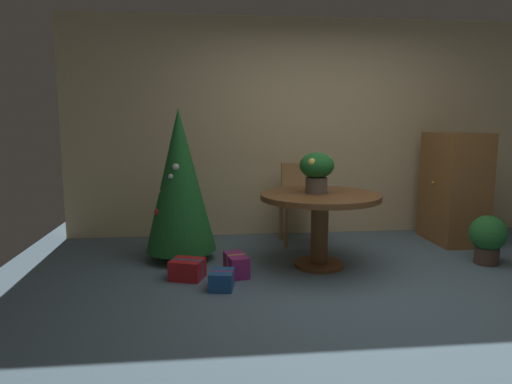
{
  "coord_description": "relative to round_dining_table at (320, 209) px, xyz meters",
  "views": [
    {
      "loc": [
        -1.32,
        -3.38,
        1.37
      ],
      "look_at": [
        -0.92,
        0.33,
        0.81
      ],
      "focal_mm": 32.23,
      "sensor_mm": 36.0,
      "label": 1
    }
  ],
  "objects": [
    {
      "name": "potted_plant",
      "position": [
        1.65,
        -0.09,
        -0.29
      ],
      "size": [
        0.35,
        0.35,
        0.48
      ],
      "color": "#4C382D",
      "rests_on": "ground_plane"
    },
    {
      "name": "wooden_chair_far",
      "position": [
        0.0,
        0.93,
        -0.04
      ],
      "size": [
        0.45,
        0.42,
        0.91
      ],
      "color": "#B27F4C",
      "rests_on": "ground_plane"
    },
    {
      "name": "gift_box_red",
      "position": [
        -1.24,
        -0.23,
        -0.47
      ],
      "size": [
        0.34,
        0.31,
        0.18
      ],
      "color": "red",
      "rests_on": "ground_plane"
    },
    {
      "name": "gift_box_purple",
      "position": [
        -0.81,
        -0.17,
        -0.46
      ],
      "size": [
        0.23,
        0.34,
        0.19
      ],
      "color": "#9E287A",
      "rests_on": "ground_plane"
    },
    {
      "name": "back_wall_panel",
      "position": [
        0.26,
        1.4,
        0.74
      ],
      "size": [
        6.0,
        0.1,
        2.6
      ],
      "primitive_type": "cube",
      "color": "beige",
      "rests_on": "ground_plane"
    },
    {
      "name": "round_dining_table",
      "position": [
        0.0,
        0.0,
        0.0
      ],
      "size": [
        1.13,
        1.13,
        0.71
      ],
      "color": "brown",
      "rests_on": "ground_plane"
    },
    {
      "name": "ground_plane",
      "position": [
        0.26,
        -0.8,
        -0.56
      ],
      "size": [
        6.6,
        6.6,
        0.0
      ],
      "primitive_type": "plane",
      "color": "slate"
    },
    {
      "name": "holiday_tree",
      "position": [
        -1.33,
        0.38,
        0.25
      ],
      "size": [
        0.7,
        0.7,
        1.51
      ],
      "color": "brown",
      "rests_on": "ground_plane"
    },
    {
      "name": "wooden_cabinet",
      "position": [
        1.76,
        0.76,
        0.07
      ],
      "size": [
        0.52,
        0.75,
        1.26
      ],
      "color": "brown",
      "rests_on": "ground_plane"
    },
    {
      "name": "flower_vase",
      "position": [
        -0.03,
        0.05,
        0.38
      ],
      "size": [
        0.33,
        0.33,
        0.38
      ],
      "color": "#665B51",
      "rests_on": "round_dining_table"
    },
    {
      "name": "gift_box_blue",
      "position": [
        -0.95,
        -0.5,
        -0.48
      ],
      "size": [
        0.23,
        0.26,
        0.15
      ],
      "color": "#1E569E",
      "rests_on": "ground_plane"
    }
  ]
}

